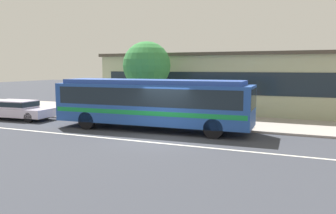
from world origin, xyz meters
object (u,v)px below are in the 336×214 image
Objects in this scene: pedestrian_waiting_near_sign at (167,103)px; sedan_behind_bus at (17,109)px; transit_bus at (152,101)px; street_tree_near_stop at (147,66)px; pedestrian_walking_along_curb at (240,109)px; bus_stop_sign at (236,100)px.

sedan_behind_bus is at bearing -159.77° from pedestrian_waiting_near_sign.
transit_bus is 5.16m from street_tree_near_stop.
sedan_behind_bus is 2.90× the size of pedestrian_walking_along_curb.
bus_stop_sign is (14.34, 2.10, 0.92)m from sedan_behind_bus.
pedestrian_waiting_near_sign is 5.03m from bus_stop_sign.
pedestrian_walking_along_curb is 0.71× the size of bus_stop_sign.
sedan_behind_bus is 14.72m from pedestrian_walking_along_curb.
bus_stop_sign is 7.24m from street_tree_near_stop.
street_tree_near_stop reaches higher than pedestrian_walking_along_curb.
street_tree_near_stop is (-6.73, 1.29, 2.51)m from pedestrian_walking_along_curb.
pedestrian_waiting_near_sign is (-0.54, 3.44, -0.48)m from transit_bus.
transit_bus is at bearing -146.78° from pedestrian_walking_along_curb.
sedan_behind_bus is (-10.08, -0.07, -0.92)m from transit_bus.
bus_stop_sign is 0.46× the size of street_tree_near_stop.
pedestrian_waiting_near_sign is 4.93m from pedestrian_walking_along_curb.
bus_stop_sign is at bearing -16.43° from pedestrian_waiting_near_sign.
transit_bus is at bearing -154.55° from bus_stop_sign.
sedan_behind_bus is at bearing -171.67° from bus_stop_sign.
transit_bus is 2.17× the size of street_tree_near_stop.
sedan_behind_bus is 2.73× the size of pedestrian_waiting_near_sign.
bus_stop_sign reaches higher than pedestrian_waiting_near_sign.
pedestrian_waiting_near_sign reaches higher than sedan_behind_bus.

